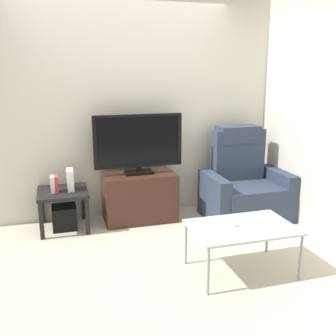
{
  "coord_description": "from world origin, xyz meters",
  "views": [
    {
      "loc": [
        -0.82,
        -3.48,
        1.75
      ],
      "look_at": [
        0.36,
        0.5,
        0.7
      ],
      "focal_mm": 41.92,
      "sensor_mm": 36.0,
      "label": 1
    }
  ],
  "objects": [
    {
      "name": "recliner_armchair",
      "position": [
        1.35,
        0.6,
        0.37
      ],
      "size": [
        0.98,
        0.78,
        1.08
      ],
      "rotation": [
        0.0,
        0.0,
        -0.14
      ],
      "color": "#2D384C",
      "rests_on": "ground"
    },
    {
      "name": "wall_back",
      "position": [
        0.0,
        1.13,
        1.3
      ],
      "size": [
        6.4,
        0.06,
        2.6
      ],
      "primitive_type": "cube",
      "color": "beige",
      "rests_on": "ground"
    },
    {
      "name": "wall_side",
      "position": [
        1.88,
        0.0,
        1.3
      ],
      "size": [
        0.06,
        4.48,
        2.6
      ],
      "primitive_type": "cube",
      "color": "beige",
      "rests_on": "ground"
    },
    {
      "name": "book_leftmost",
      "position": [
        -0.86,
        0.8,
        0.53
      ],
      "size": [
        0.05,
        0.12,
        0.18
      ],
      "primitive_type": "cube",
      "color": "white",
      "rests_on": "side_table"
    },
    {
      "name": "subwoofer_box",
      "position": [
        -0.76,
        0.82,
        0.13
      ],
      "size": [
        0.26,
        0.26,
        0.26
      ],
      "primitive_type": "cube",
      "color": "black",
      "rests_on": "ground"
    },
    {
      "name": "television",
      "position": [
        0.11,
        0.86,
        0.93
      ],
      "size": [
        1.03,
        0.2,
        0.69
      ],
      "color": "black",
      "rests_on": "tv_stand"
    },
    {
      "name": "coffee_table",
      "position": [
        0.69,
        -0.63,
        0.4
      ],
      "size": [
        0.9,
        0.6,
        0.43
      ],
      "color": "#B2C6C1",
      "rests_on": "ground"
    },
    {
      "name": "cell_phone",
      "position": [
        0.61,
        -0.56,
        0.43
      ],
      "size": [
        0.14,
        0.16,
        0.01
      ],
      "primitive_type": "cube",
      "rotation": [
        0.0,
        0.0,
        0.56
      ],
      "color": "#B7B7BC",
      "rests_on": "coffee_table"
    },
    {
      "name": "book_middle",
      "position": [
        -0.82,
        0.8,
        0.53
      ],
      "size": [
        0.03,
        0.13,
        0.18
      ],
      "primitive_type": "cube",
      "color": "red",
      "rests_on": "side_table"
    },
    {
      "name": "ground_plane",
      "position": [
        0.0,
        0.0,
        0.0
      ],
      "size": [
        6.4,
        6.4,
        0.0
      ],
      "primitive_type": "plane",
      "color": "beige"
    },
    {
      "name": "tv_stand",
      "position": [
        0.11,
        0.84,
        0.28
      ],
      "size": [
        0.84,
        0.46,
        0.57
      ],
      "color": "#3D2319",
      "rests_on": "ground"
    },
    {
      "name": "game_console",
      "position": [
        -0.67,
        0.83,
        0.56
      ],
      "size": [
        0.07,
        0.2,
        0.23
      ],
      "primitive_type": "cube",
      "color": "white",
      "rests_on": "side_table"
    },
    {
      "name": "side_table",
      "position": [
        -0.76,
        0.82,
        0.37
      ],
      "size": [
        0.54,
        0.54,
        0.44
      ],
      "color": "black",
      "rests_on": "ground"
    }
  ]
}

